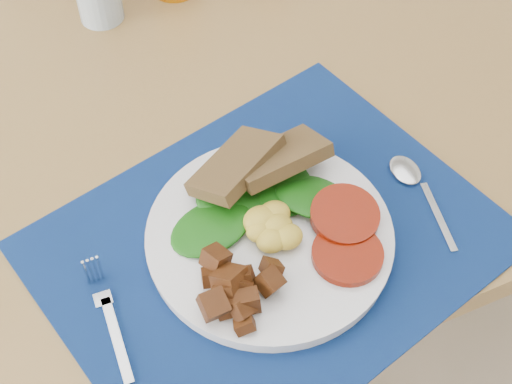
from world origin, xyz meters
TOP-DOWN VIEW (x-y plane):
  - table at (0.00, 0.20)m, footprint 1.40×0.90m
  - placemat at (-0.07, -0.09)m, footprint 0.60×0.52m
  - breakfast_plate at (-0.08, -0.09)m, footprint 0.29×0.29m
  - fork at (-0.28, -0.11)m, footprint 0.02×0.15m
  - spoon at (0.13, -0.09)m, footprint 0.04×0.16m

SIDE VIEW (x-z plane):
  - table at x=0.00m, z-range 0.29..1.04m
  - placemat at x=-0.07m, z-range 0.75..0.75m
  - fork at x=-0.28m, z-range 0.75..0.76m
  - spoon at x=0.13m, z-range 0.75..0.76m
  - breakfast_plate at x=-0.08m, z-range 0.74..0.81m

